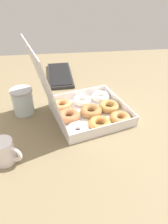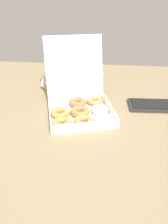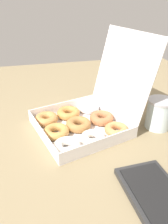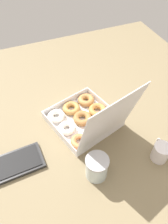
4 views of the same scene
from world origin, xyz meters
The scene contains 4 objects.
ground_plane centered at (0.00, 0.00, -1.00)cm, with size 180.00×180.00×2.00cm, color #7F6E4F.
donut_box centered at (2.66, 2.39, 3.90)cm, with size 42.27×47.81×36.50cm.
coffee_mug centered at (-21.88, 35.04, 4.78)cm, with size 7.94×11.19×9.33cm.
glass_jar centered at (9.64, 31.80, 6.25)cm, with size 10.31×10.31×12.41cm.
Camera 3 is at (76.77, -14.76, 49.57)cm, focal length 35.00 mm.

